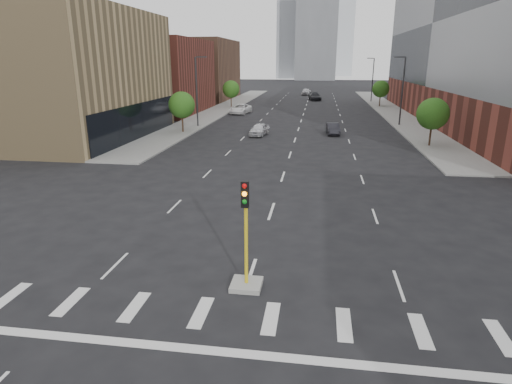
% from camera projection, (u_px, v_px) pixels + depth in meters
% --- Properties ---
extents(sidewalk_left_far, '(5.00, 92.00, 0.15)m').
position_uv_depth(sidewalk_left_far, '(225.00, 108.00, 80.43)').
color(sidewalk_left_far, gray).
rests_on(sidewalk_left_far, ground).
extents(sidewalk_right_far, '(5.00, 92.00, 0.15)m').
position_uv_depth(sidewalk_right_far, '(389.00, 110.00, 76.29)').
color(sidewalk_right_far, gray).
rests_on(sidewalk_right_far, ground).
extents(building_left_mid, '(20.00, 24.00, 14.00)m').
position_uv_depth(building_left_mid, '(50.00, 75.00, 47.96)').
color(building_left_mid, '#A2875B').
rests_on(building_left_mid, ground).
extents(building_left_far_a, '(20.00, 22.00, 12.00)m').
position_uv_depth(building_left_far_a, '(143.00, 76.00, 72.84)').
color(building_left_far_a, brown).
rests_on(building_left_far_a, ground).
extents(building_left_far_b, '(20.00, 24.00, 13.00)m').
position_uv_depth(building_left_far_b, '(188.00, 70.00, 97.28)').
color(building_left_far_b, brown).
rests_on(building_left_far_b, ground).
extents(tower_left, '(22.00, 22.00, 70.00)m').
position_uv_depth(tower_left, '(302.00, 3.00, 207.20)').
color(tower_left, '#B2B7BC').
rests_on(tower_left, ground).
extents(tower_right, '(20.00, 20.00, 80.00)m').
position_uv_depth(tower_right, '(337.00, 2.00, 241.07)').
color(tower_right, '#B2B7BC').
rests_on(tower_right, ground).
extents(tower_mid, '(18.00, 18.00, 44.00)m').
position_uv_depth(tower_mid, '(317.00, 29.00, 191.03)').
color(tower_mid, slate).
rests_on(tower_mid, ground).
extents(median_traffic_signal, '(1.20, 1.20, 4.40)m').
position_uv_depth(median_traffic_signal, '(246.00, 265.00, 16.61)').
color(median_traffic_signal, '#999993').
rests_on(median_traffic_signal, ground).
extents(streetlight_right_a, '(1.60, 0.22, 9.07)m').
position_uv_depth(streetlight_right_a, '(402.00, 88.00, 57.09)').
color(streetlight_right_a, '#2D2D30').
rests_on(streetlight_right_a, ground).
extents(streetlight_right_b, '(1.60, 0.22, 9.07)m').
position_uv_depth(streetlight_right_b, '(372.00, 78.00, 90.18)').
color(streetlight_right_b, '#2D2D30').
rests_on(streetlight_right_b, ground).
extents(streetlight_left, '(1.60, 0.22, 9.07)m').
position_uv_depth(streetlight_left, '(197.00, 89.00, 56.06)').
color(streetlight_left, '#2D2D30').
rests_on(streetlight_left, ground).
extents(tree_left_near, '(3.20, 3.20, 4.85)m').
position_uv_depth(tree_left_near, '(182.00, 105.00, 51.89)').
color(tree_left_near, '#382619').
rests_on(tree_left_near, ground).
extents(tree_left_far, '(3.20, 3.20, 4.85)m').
position_uv_depth(tree_left_far, '(231.00, 89.00, 80.26)').
color(tree_left_far, '#382619').
rests_on(tree_left_far, ground).
extents(tree_right_near, '(3.20, 3.20, 4.85)m').
position_uv_depth(tree_right_near, '(433.00, 114.00, 43.30)').
color(tree_right_near, '#382619').
rests_on(tree_right_near, ground).
extents(tree_right_far, '(3.20, 3.20, 4.85)m').
position_uv_depth(tree_right_far, '(381.00, 89.00, 81.12)').
color(tree_right_far, '#382619').
rests_on(tree_right_far, ground).
extents(car_near_left, '(2.31, 4.40, 1.43)m').
position_uv_depth(car_near_left, '(259.00, 129.00, 50.81)').
color(car_near_left, silver).
rests_on(car_near_left, ground).
extents(car_mid_right, '(1.71, 4.16, 1.34)m').
position_uv_depth(car_mid_right, '(333.00, 129.00, 51.57)').
color(car_mid_right, '#222228').
rests_on(car_mid_right, ground).
extents(car_far_left, '(3.44, 6.03, 1.59)m').
position_uv_depth(car_far_left, '(240.00, 109.00, 71.62)').
color(car_far_left, white).
rests_on(car_far_left, ground).
extents(car_deep_right, '(3.18, 6.01, 1.66)m').
position_uv_depth(car_deep_right, '(315.00, 97.00, 95.52)').
color(car_deep_right, black).
rests_on(car_deep_right, ground).
extents(car_distant, '(2.46, 5.19, 1.71)m').
position_uv_depth(car_distant, '(306.00, 92.00, 110.08)').
color(car_distant, silver).
rests_on(car_distant, ground).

